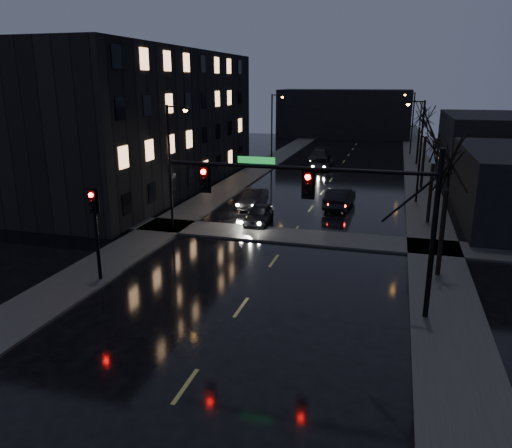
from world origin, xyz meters
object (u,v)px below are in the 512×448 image
Objects in this scene: oncoming_car_c at (321,164)px; oncoming_car_a at (259,214)px; oncoming_car_b at (254,198)px; oncoming_car_d at (319,156)px; lead_car at (340,198)px.

oncoming_car_a is at bearing -90.39° from oncoming_car_c.
oncoming_car_d is at bearing 84.15° from oncoming_car_b.
oncoming_car_c is 0.83× the size of oncoming_car_d.
oncoming_car_c is 4.46m from oncoming_car_d.
oncoming_car_a is 0.94× the size of oncoming_car_b.
oncoming_car_c is at bearing -72.03° from lead_car.
oncoming_car_d is at bearing 85.58° from oncoming_car_a.
oncoming_car_a reaches higher than oncoming_car_c.
oncoming_car_b is 0.91× the size of oncoming_car_c.
lead_car is (3.88, -16.81, 0.14)m from oncoming_car_c.
lead_car is at bearing -75.10° from oncoming_car_c.
oncoming_car_b is at bearing -95.95° from oncoming_car_c.
oncoming_car_b is at bearing -96.78° from oncoming_car_d.
oncoming_car_c is (0.91, 22.80, -0.03)m from oncoming_car_a.
oncoming_car_a is 7.67m from lead_car.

